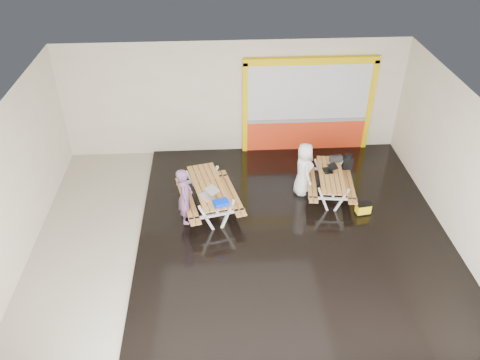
{
  "coord_description": "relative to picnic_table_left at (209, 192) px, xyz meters",
  "views": [
    {
      "loc": [
        -0.59,
        -8.88,
        7.8
      ],
      "look_at": [
        0.0,
        0.9,
        1.0
      ],
      "focal_mm": 35.83,
      "sensor_mm": 36.0,
      "label": 1
    }
  ],
  "objects": [
    {
      "name": "room",
      "position": [
        0.78,
        -0.96,
        1.12
      ],
      "size": [
        10.02,
        8.02,
        3.52
      ],
      "color": "#B8AE9B",
      "rests_on": "ground"
    },
    {
      "name": "deck",
      "position": [
        2.03,
        -0.96,
        -0.6
      ],
      "size": [
        7.5,
        7.98,
        0.05
      ],
      "primitive_type": "cube",
      "color": "black",
      "rests_on": "room"
    },
    {
      "name": "backpack",
      "position": [
        3.84,
        1.12,
        0.03
      ],
      "size": [
        0.29,
        0.2,
        0.47
      ],
      "color": "black",
      "rests_on": "picnic_table_right"
    },
    {
      "name": "picnic_table_right",
      "position": [
        3.23,
        0.46,
        -0.07
      ],
      "size": [
        1.42,
        1.93,
        0.72
      ],
      "color": "#CC8942",
      "rests_on": "deck"
    },
    {
      "name": "toolbox",
      "position": [
        3.49,
        1.08,
        0.18
      ],
      "size": [
        0.36,
        0.22,
        0.2
      ],
      "color": "black",
      "rests_on": "picnic_table_right"
    },
    {
      "name": "blue_pouch",
      "position": [
        0.29,
        -0.8,
        0.24
      ],
      "size": [
        0.41,
        0.34,
        0.1
      ],
      "primitive_type": "cube",
      "rotation": [
        0.0,
        0.0,
        0.3
      ],
      "color": "#0030E6",
      "rests_on": "picnic_table_left"
    },
    {
      "name": "person_right",
      "position": [
        2.53,
        0.67,
        0.14
      ],
      "size": [
        0.58,
        0.81,
        1.54
      ],
      "primitive_type": "imported",
      "rotation": [
        0.0,
        0.0,
        1.69
      ],
      "color": "white",
      "rests_on": "deck"
    },
    {
      "name": "dark_case",
      "position": [
        2.73,
        0.51,
        -0.51
      ],
      "size": [
        0.42,
        0.39,
        0.13
      ],
      "primitive_type": "cube",
      "rotation": [
        0.0,
        0.0,
        -0.49
      ],
      "color": "black",
      "rests_on": "deck"
    },
    {
      "name": "laptop_left",
      "position": [
        -0.01,
        -0.44,
        0.25
      ],
      "size": [
        0.55,
        0.53,
        0.18
      ],
      "color": "silver",
      "rests_on": "picnic_table_left"
    },
    {
      "name": "person_left",
      "position": [
        -0.58,
        -0.45,
        0.23
      ],
      "size": [
        0.38,
        0.56,
        1.51
      ],
      "primitive_type": "imported",
      "rotation": [
        0.0,
        0.0,
        1.53
      ],
      "color": "#714A74",
      "rests_on": "deck"
    },
    {
      "name": "fluke_bag",
      "position": [
        3.93,
        -0.39,
        -0.42
      ],
      "size": [
        0.41,
        0.3,
        0.32
      ],
      "color": "black",
      "rests_on": "deck"
    },
    {
      "name": "kiosk",
      "position": [
        2.98,
        2.97,
        0.82
      ],
      "size": [
        3.88,
        0.16,
        3.0
      ],
      "color": "red",
      "rests_on": "room"
    },
    {
      "name": "picnic_table_left",
      "position": [
        0.0,
        0.0,
        0.0
      ],
      "size": [
        1.82,
        2.31,
        0.82
      ],
      "color": "#CC8942",
      "rests_on": "deck"
    },
    {
      "name": "laptop_right",
      "position": [
        3.21,
        0.63,
        0.15
      ],
      "size": [
        0.39,
        0.36,
        0.15
      ],
      "color": "black",
      "rests_on": "picnic_table_right"
    }
  ]
}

